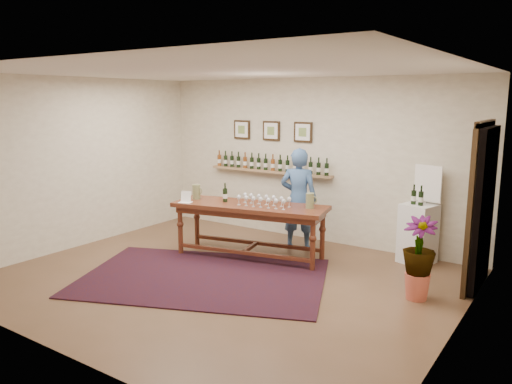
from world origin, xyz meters
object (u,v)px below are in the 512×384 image
Objects in this scene: tasting_table at (250,212)px; potted_plant at (419,258)px; display_pedestal at (418,234)px; person at (299,199)px.

tasting_table is 2.68m from potted_plant.
display_pedestal is (2.24, 1.20, -0.27)m from tasting_table.
potted_plant is 0.54× the size of person.
display_pedestal is 1.93m from person.
tasting_table is at bearing 175.30° from potted_plant.
display_pedestal is 0.54× the size of person.
potted_plant is at bearing -73.48° from display_pedestal.
person reaches higher than tasting_table.
tasting_table is at bearing -151.75° from display_pedestal.
tasting_table is at bearing 48.39° from person.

